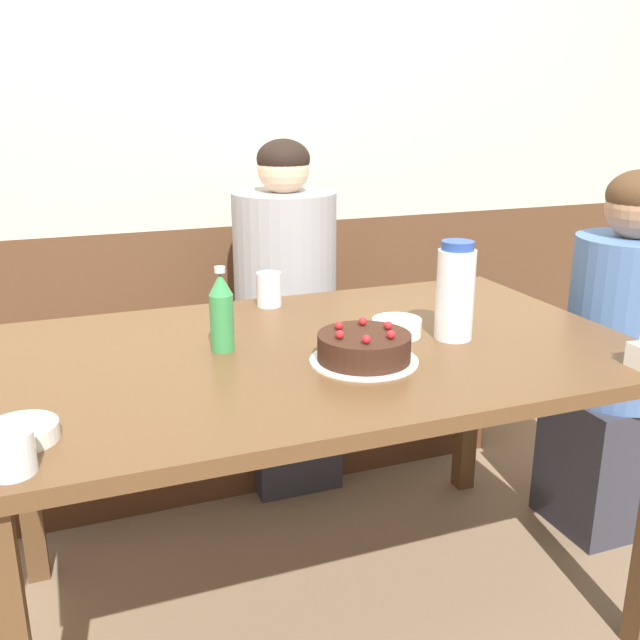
{
  "coord_description": "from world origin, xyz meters",
  "views": [
    {
      "loc": [
        -0.58,
        -1.53,
        1.34
      ],
      "look_at": [
        0.02,
        0.05,
        0.81
      ],
      "focal_mm": 40.0,
      "sensor_mm": 36.0,
      "label": 1
    }
  ],
  "objects_px": {
    "bench_seat": "(239,411)",
    "water_pitcher": "(455,292)",
    "glass_tumbler_short": "(269,289)",
    "person_teal_shirt": "(286,323)",
    "soju_bottle": "(222,311)",
    "bowl_soup_white": "(21,433)",
    "birthday_cake": "(364,348)",
    "bowl_rice_small": "(397,327)",
    "glass_water_tall": "(10,453)",
    "person_pale_blue_shirt": "(620,363)"
  },
  "relations": [
    {
      "from": "bowl_rice_small",
      "to": "person_teal_shirt",
      "type": "distance_m",
      "value": 0.75
    },
    {
      "from": "birthday_cake",
      "to": "person_pale_blue_shirt",
      "type": "bearing_deg",
      "value": 11.99
    },
    {
      "from": "water_pitcher",
      "to": "bowl_soup_white",
      "type": "height_order",
      "value": "water_pitcher"
    },
    {
      "from": "bench_seat",
      "to": "person_teal_shirt",
      "type": "relative_size",
      "value": 1.56
    },
    {
      "from": "soju_bottle",
      "to": "birthday_cake",
      "type": "bearing_deg",
      "value": -34.38
    },
    {
      "from": "bowl_soup_white",
      "to": "glass_tumbler_short",
      "type": "height_order",
      "value": "glass_tumbler_short"
    },
    {
      "from": "water_pitcher",
      "to": "glass_tumbler_short",
      "type": "bearing_deg",
      "value": 127.78
    },
    {
      "from": "glass_tumbler_short",
      "to": "person_teal_shirt",
      "type": "height_order",
      "value": "person_teal_shirt"
    },
    {
      "from": "water_pitcher",
      "to": "person_pale_blue_shirt",
      "type": "bearing_deg",
      "value": 10.74
    },
    {
      "from": "bench_seat",
      "to": "water_pitcher",
      "type": "height_order",
      "value": "water_pitcher"
    },
    {
      "from": "soju_bottle",
      "to": "glass_water_tall",
      "type": "relative_size",
      "value": 2.64
    },
    {
      "from": "person_teal_shirt",
      "to": "soju_bottle",
      "type": "bearing_deg",
      "value": -29.36
    },
    {
      "from": "birthday_cake",
      "to": "person_teal_shirt",
      "type": "height_order",
      "value": "person_teal_shirt"
    },
    {
      "from": "bench_seat",
      "to": "bowl_soup_white",
      "type": "bearing_deg",
      "value": -120.97
    },
    {
      "from": "water_pitcher",
      "to": "glass_tumbler_short",
      "type": "height_order",
      "value": "water_pitcher"
    },
    {
      "from": "bowl_soup_white",
      "to": "birthday_cake",
      "type": "bearing_deg",
      "value": 11.24
    },
    {
      "from": "person_teal_shirt",
      "to": "bench_seat",
      "type": "bearing_deg",
      "value": -122.56
    },
    {
      "from": "glass_water_tall",
      "to": "glass_tumbler_short",
      "type": "xyz_separation_m",
      "value": [
        0.67,
        0.78,
        0.01
      ]
    },
    {
      "from": "bowl_soup_white",
      "to": "glass_water_tall",
      "type": "xyz_separation_m",
      "value": [
        -0.01,
        -0.12,
        0.02
      ]
    },
    {
      "from": "bench_seat",
      "to": "bowl_rice_small",
      "type": "xyz_separation_m",
      "value": [
        0.22,
        -0.82,
        0.55
      ]
    },
    {
      "from": "person_teal_shirt",
      "to": "person_pale_blue_shirt",
      "type": "bearing_deg",
      "value": 52.78
    },
    {
      "from": "birthday_cake",
      "to": "soju_bottle",
      "type": "relative_size",
      "value": 1.22
    },
    {
      "from": "bowl_soup_white",
      "to": "bowl_rice_small",
      "type": "height_order",
      "value": "bowl_rice_small"
    },
    {
      "from": "bowl_soup_white",
      "to": "glass_tumbler_short",
      "type": "relative_size",
      "value": 1.3
    },
    {
      "from": "water_pitcher",
      "to": "glass_tumbler_short",
      "type": "relative_size",
      "value": 2.51
    },
    {
      "from": "birthday_cake",
      "to": "bowl_soup_white",
      "type": "bearing_deg",
      "value": -168.76
    },
    {
      "from": "bowl_rice_small",
      "to": "glass_tumbler_short",
      "type": "height_order",
      "value": "glass_tumbler_short"
    },
    {
      "from": "bowl_rice_small",
      "to": "person_teal_shirt",
      "type": "height_order",
      "value": "person_teal_shirt"
    },
    {
      "from": "glass_tumbler_short",
      "to": "glass_water_tall",
      "type": "bearing_deg",
      "value": -130.74
    },
    {
      "from": "birthday_cake",
      "to": "bowl_soup_white",
      "type": "relative_size",
      "value": 1.95
    },
    {
      "from": "person_pale_blue_shirt",
      "to": "bench_seat",
      "type": "bearing_deg",
      "value": -36.54
    },
    {
      "from": "bowl_rice_small",
      "to": "person_pale_blue_shirt",
      "type": "distance_m",
      "value": 0.85
    },
    {
      "from": "soju_bottle",
      "to": "person_teal_shirt",
      "type": "xyz_separation_m",
      "value": [
        0.38,
        0.67,
        -0.27
      ]
    },
    {
      "from": "glass_tumbler_short",
      "to": "soju_bottle",
      "type": "bearing_deg",
      "value": -123.5
    },
    {
      "from": "soju_bottle",
      "to": "bowl_soup_white",
      "type": "bearing_deg",
      "value": -142.69
    },
    {
      "from": "birthday_cake",
      "to": "person_teal_shirt",
      "type": "distance_m",
      "value": 0.9
    },
    {
      "from": "soju_bottle",
      "to": "bowl_rice_small",
      "type": "xyz_separation_m",
      "value": [
        0.44,
        -0.05,
        -0.08
      ]
    },
    {
      "from": "bowl_soup_white",
      "to": "person_teal_shirt",
      "type": "bearing_deg",
      "value": 50.89
    },
    {
      "from": "bench_seat",
      "to": "glass_water_tall",
      "type": "bearing_deg",
      "value": -118.98
    },
    {
      "from": "person_teal_shirt",
      "to": "person_pale_blue_shirt",
      "type": "xyz_separation_m",
      "value": [
        0.87,
        -0.66,
        -0.03
      ]
    },
    {
      "from": "bench_seat",
      "to": "bowl_soup_white",
      "type": "distance_m",
      "value": 1.41
    },
    {
      "from": "bench_seat",
      "to": "water_pitcher",
      "type": "relative_size",
      "value": 7.63
    },
    {
      "from": "bowl_soup_white",
      "to": "person_teal_shirt",
      "type": "height_order",
      "value": "person_teal_shirt"
    },
    {
      "from": "glass_tumbler_short",
      "to": "person_teal_shirt",
      "type": "xyz_separation_m",
      "value": [
        0.16,
        0.35,
        -0.22
      ]
    },
    {
      "from": "bowl_rice_small",
      "to": "person_teal_shirt",
      "type": "xyz_separation_m",
      "value": [
        -0.06,
        0.72,
        -0.2
      ]
    },
    {
      "from": "birthday_cake",
      "to": "bowl_rice_small",
      "type": "relative_size",
      "value": 1.99
    },
    {
      "from": "glass_water_tall",
      "to": "person_teal_shirt",
      "type": "xyz_separation_m",
      "value": [
        0.84,
        1.13,
        -0.21
      ]
    },
    {
      "from": "glass_tumbler_short",
      "to": "bench_seat",
      "type": "bearing_deg",
      "value": 89.12
    },
    {
      "from": "water_pitcher",
      "to": "soju_bottle",
      "type": "height_order",
      "value": "water_pitcher"
    },
    {
      "from": "soju_bottle",
      "to": "bench_seat",
      "type": "bearing_deg",
      "value": 73.88
    }
  ]
}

